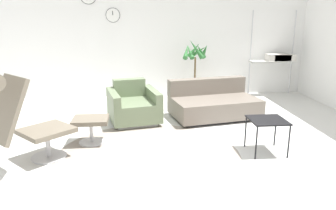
{
  "coord_description": "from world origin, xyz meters",
  "views": [
    {
      "loc": [
        -0.3,
        -4.12,
        1.75
      ],
      "look_at": [
        0.11,
        0.27,
        0.55
      ],
      "focal_mm": 35.0,
      "sensor_mm": 36.0,
      "label": 1
    }
  ],
  "objects": [
    {
      "name": "couch_low",
      "position": [
        1.03,
        1.42,
        0.23
      ],
      "size": [
        1.63,
        1.19,
        0.65
      ],
      "rotation": [
        0.0,
        0.0,
        3.34
      ],
      "color": "black",
      "rests_on": "ground_plane"
    },
    {
      "name": "side_table",
      "position": [
        1.37,
        -0.21,
        0.41
      ],
      "size": [
        0.46,
        0.46,
        0.45
      ],
      "color": "black",
      "rests_on": "ground_plane"
    },
    {
      "name": "potted_plant",
      "position": [
        0.91,
        2.64,
        0.58
      ],
      "size": [
        0.55,
        0.51,
        1.31
      ],
      "color": "brown",
      "rests_on": "ground_plane"
    },
    {
      "name": "ground_plane",
      "position": [
        0.0,
        0.0,
        0.0
      ],
      "size": [
        12.0,
        12.0,
        0.0
      ],
      "primitive_type": "plane",
      "color": "silver"
    },
    {
      "name": "wall_back",
      "position": [
        -0.0,
        3.24,
        1.4
      ],
      "size": [
        12.0,
        0.09,
        2.8
      ],
      "color": "white",
      "rests_on": "ground_plane"
    },
    {
      "name": "lounge_chair",
      "position": [
        -1.68,
        -0.34,
        0.67
      ],
      "size": [
        1.06,
        1.05,
        1.19
      ],
      "rotation": [
        0.0,
        0.0,
        -0.81
      ],
      "color": "#BCBCC1",
      "rests_on": "ground_plane"
    },
    {
      "name": "round_rug",
      "position": [
        -0.19,
        -0.13,
        0.0
      ],
      "size": [
        2.41,
        2.41,
        0.01
      ],
      "color": "gray",
      "rests_on": "ground_plane"
    },
    {
      "name": "armchair_red",
      "position": [
        -0.39,
        1.3,
        0.26
      ],
      "size": [
        0.96,
        1.04,
        0.68
      ],
      "rotation": [
        0.0,
        0.0,
        3.35
      ],
      "color": "silver",
      "rests_on": "ground_plane"
    },
    {
      "name": "shelf_unit",
      "position": [
        2.86,
        2.97,
        0.84
      ],
      "size": [
        1.04,
        0.28,
        1.88
      ],
      "color": "#BCBCC1",
      "rests_on": "ground_plane"
    },
    {
      "name": "ottoman",
      "position": [
        -0.97,
        0.34,
        0.28
      ],
      "size": [
        0.49,
        0.42,
        0.37
      ],
      "color": "#BCBCC1",
      "rests_on": "ground_plane"
    }
  ]
}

